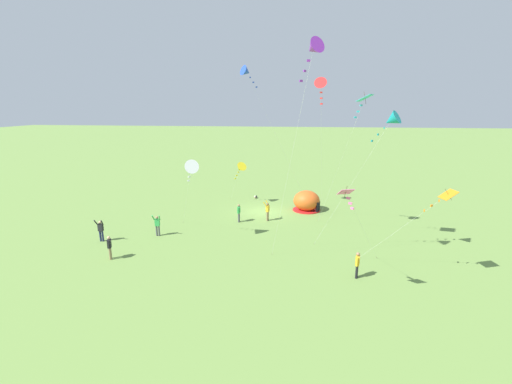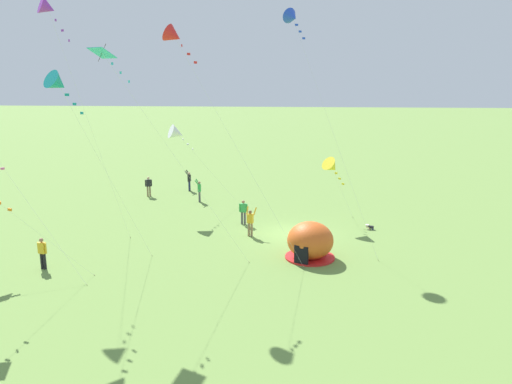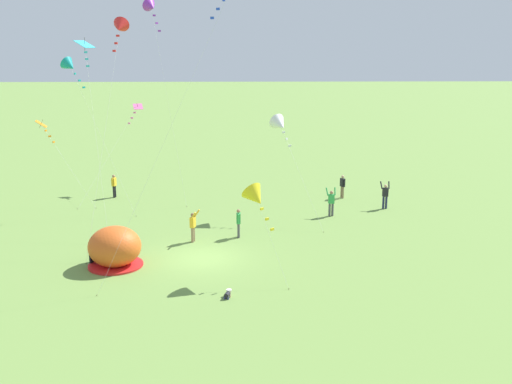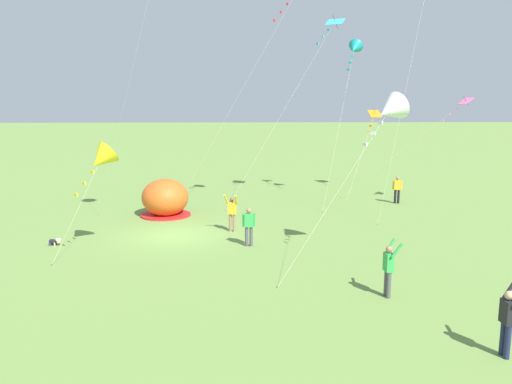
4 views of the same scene
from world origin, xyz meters
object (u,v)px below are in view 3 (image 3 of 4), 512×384
toddler_crawling (228,294)px  kite_orange (43,127)px  popup_tent (115,247)px  kite_teal (70,66)px  person_near_tent (385,195)px  kite_yellow (256,197)px  kite_white (280,125)px  person_far_back (239,222)px  person_strolling (114,185)px  person_with_toddler (342,185)px  person_flying_kite (331,201)px  person_watching_sky (193,225)px  kite_cyan (85,49)px  kite_red (120,27)px  kite_purple (151,7)px  kite_pink (135,111)px

toddler_crawling → kite_orange: kite_orange is taller
popup_tent → kite_teal: (-4.81, 11.57, 8.69)m
person_near_tent → kite_orange: (-24.06, 3.20, 4.31)m
popup_tent → person_near_tent: size_ratio=1.49×
kite_yellow → kite_orange: bearing=134.1°
person_near_tent → kite_white: kite_white is taller
person_far_back → kite_teal: 15.81m
kite_yellow → person_strolling: bearing=122.9°
popup_tent → person_with_toddler: size_ratio=1.63×
person_flying_kite → person_watching_sky: bearing=-149.7°
kite_white → kite_cyan: size_ratio=0.58×
toddler_crawling → person_with_toddler: size_ratio=0.32×
person_with_toddler → person_near_tent: 3.87m
popup_tent → kite_cyan: bearing=108.5°
person_far_back → kite_cyan: size_ratio=0.15×
person_far_back → kite_cyan: (-9.61, 5.29, 9.83)m
kite_teal → kite_white: bearing=-7.7°
popup_tent → kite_orange: size_ratio=0.48×
kite_orange → person_flying_kite: bearing=-13.8°
person_with_toddler → kite_yellow: kite_yellow is taller
person_with_toddler → kite_cyan: bearing=-167.6°
person_near_tent → kite_red: 20.53m
person_with_toddler → person_flying_kite: (-1.52, -4.72, 0.03)m
popup_tent → person_strolling: (-2.94, 14.16, -0.03)m
person_near_tent → kite_white: size_ratio=0.28×
person_watching_sky → kite_red: size_ratio=0.15×
kite_teal → toddler_crawling: bearing=-55.7°
kite_teal → kite_cyan: size_ratio=0.90×
person_flying_kite → kite_teal: bearing=171.1°
kite_teal → kite_cyan: bearing=-49.1°
person_far_back → kite_purple: kite_purple is taller
kite_purple → person_near_tent: bearing=-13.1°
person_watching_sky → kite_purple: bearing=107.8°
popup_tent → person_near_tent: bearing=32.8°
person_watching_sky → person_strolling: bearing=122.6°
person_watching_sky → person_near_tent: same height
kite_red → kite_pink: bearing=96.3°
kite_teal → kite_red: kite_red is taller
popup_tent → kite_red: size_ratio=0.22×
popup_tent → person_near_tent: 19.54m
kite_teal → person_with_toddler: bearing=6.1°
person_near_tent → kite_yellow: kite_yellow is taller
person_with_toddler → person_watching_sky: person_watching_sky is taller
kite_cyan → popup_tent: bearing=-71.5°
kite_white → toddler_crawling: bearing=-103.0°
kite_orange → kite_white: 17.20m
toddler_crawling → kite_red: (-6.42, 11.35, 11.87)m
person_near_tent → kite_purple: (-16.11, 3.74, 12.61)m
person_far_back → kite_purple: size_ratio=0.12×
person_far_back → kite_white: bearing=62.3°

